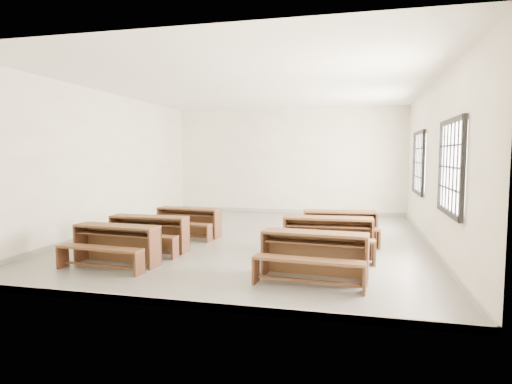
% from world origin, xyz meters
% --- Properties ---
extents(room, '(8.50, 8.50, 3.20)m').
position_xyz_m(room, '(0.09, 0.00, 2.14)').
color(room, slate).
rests_on(room, ground).
extents(desk_set_0, '(1.49, 0.85, 0.65)m').
position_xyz_m(desk_set_0, '(-1.71, -2.66, 0.38)').
color(desk_set_0, brown).
rests_on(desk_set_0, ground).
extents(desk_set_1, '(1.46, 0.76, 0.66)m').
position_xyz_m(desk_set_1, '(-1.66, -1.64, 0.38)').
color(desk_set_1, brown).
rests_on(desk_set_1, ground).
extents(desk_set_2, '(1.45, 0.84, 0.63)m').
position_xyz_m(desk_set_2, '(-1.49, -0.13, 0.37)').
color(desk_set_2, brown).
rests_on(desk_set_2, ground).
extents(desk_set_3, '(1.57, 0.90, 0.68)m').
position_xyz_m(desk_set_3, '(1.50, -2.71, 0.40)').
color(desk_set_3, brown).
rests_on(desk_set_3, ground).
extents(desk_set_4, '(1.58, 0.87, 0.70)m').
position_xyz_m(desk_set_4, '(1.60, -1.29, 0.41)').
color(desk_set_4, brown).
rests_on(desk_set_4, ground).
extents(desk_set_5, '(1.53, 0.91, 0.66)m').
position_xyz_m(desk_set_5, '(1.75, -0.06, 0.38)').
color(desk_set_5, brown).
rests_on(desk_set_5, ground).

